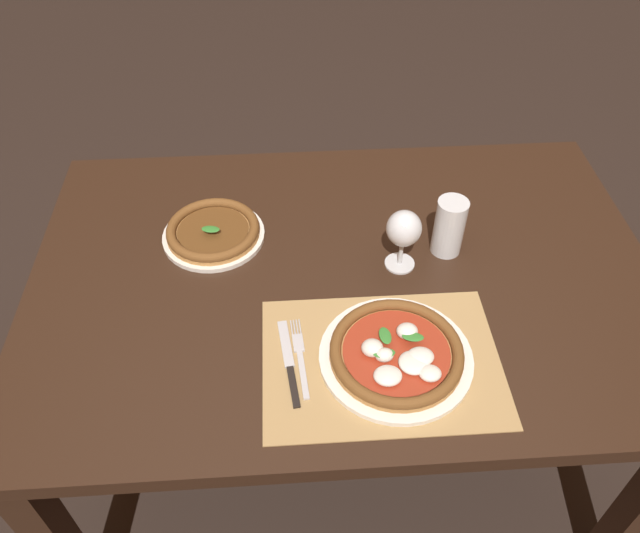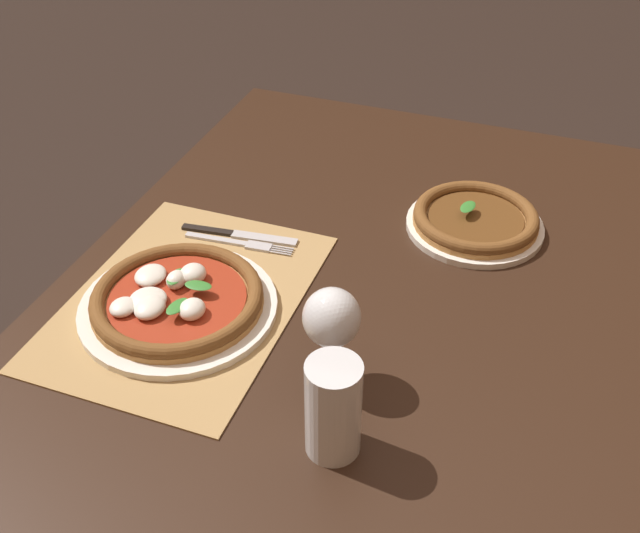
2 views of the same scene
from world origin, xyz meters
The scene contains 8 objects.
dining_table centered at (0.00, 0.00, 0.65)m, with size 1.45×0.97×0.74m.
paper_placemat centered at (0.05, -0.26, 0.74)m, with size 0.48×0.35×0.00m, color #A88451.
pizza_near centered at (0.08, -0.26, 0.76)m, with size 0.31×0.31×0.05m.
pizza_far centered at (-0.31, 0.14, 0.76)m, with size 0.25×0.25×0.04m.
wine_glass centered at (0.13, 0.02, 0.85)m, with size 0.08×0.08×0.16m.
pint_glass centered at (0.25, 0.06, 0.81)m, with size 0.07×0.07×0.15m.
fork centered at (-0.11, -0.24, 0.75)m, with size 0.03×0.20×0.00m.
knife centered at (-0.14, -0.25, 0.75)m, with size 0.04×0.22×0.01m.
Camera 2 is at (0.84, 0.26, 1.52)m, focal length 42.00 mm.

